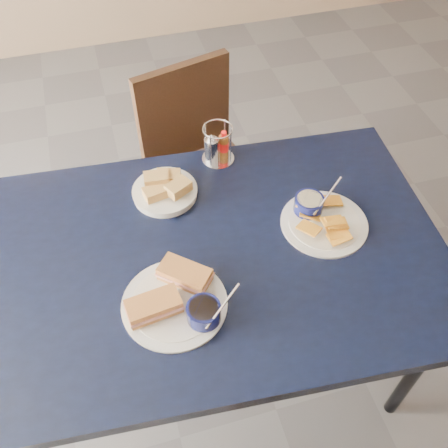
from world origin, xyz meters
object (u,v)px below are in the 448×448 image
object	(u,v)px
chair_far	(201,152)
bread_basket	(165,189)
condiment_caddy	(216,147)
plantain_plate	(319,216)
dining_table	(218,264)
sandwich_plate	(178,299)

from	to	relation	value
chair_far	bread_basket	size ratio (longest dim) A/B	4.25
chair_far	bread_basket	distance (m)	0.57
bread_basket	condiment_caddy	xyz separation A→B (m)	(0.20, 0.12, 0.03)
chair_far	condiment_caddy	size ratio (longest dim) A/B	6.35
plantain_plate	dining_table	bearing A→B (deg)	-174.39
sandwich_plate	bread_basket	distance (m)	0.41
bread_basket	plantain_plate	bearing A→B (deg)	-28.69
chair_far	plantain_plate	xyz separation A→B (m)	(0.21, -0.68, 0.27)
chair_far	condiment_caddy	distance (m)	0.45
dining_table	plantain_plate	world-z (taller)	plantain_plate
chair_far	bread_basket	bearing A→B (deg)	-116.52
sandwich_plate	plantain_plate	distance (m)	0.51
chair_far	condiment_caddy	world-z (taller)	condiment_caddy
chair_far	plantain_plate	bearing A→B (deg)	-73.05
dining_table	bread_basket	bearing A→B (deg)	110.61
sandwich_plate	condiment_caddy	distance (m)	0.58
sandwich_plate	condiment_caddy	xyz separation A→B (m)	(0.25, 0.52, 0.03)
chair_far	sandwich_plate	bearing A→B (deg)	-107.64
dining_table	plantain_plate	size ratio (longest dim) A/B	5.28
bread_basket	condiment_caddy	world-z (taller)	condiment_caddy
chair_far	condiment_caddy	xyz separation A→B (m)	(-0.02, -0.33, 0.31)
plantain_plate	chair_far	bearing A→B (deg)	106.95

